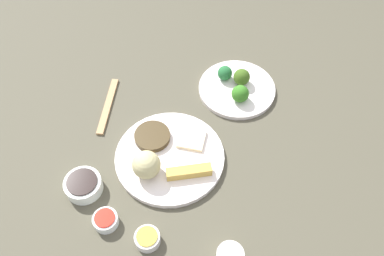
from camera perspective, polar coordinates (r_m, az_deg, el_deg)
The scene contains 17 objects.
tabletop at distance 1.10m, azimuth -3.15°, elevation -4.66°, with size 2.20×2.20×0.02m, color #4B4738.
main_plate at distance 1.09m, azimuth -3.12°, elevation -4.18°, with size 0.30×0.30×0.02m, color white.
rice_scoop at distance 1.03m, azimuth -6.55°, elevation -5.24°, with size 0.07×0.07×0.07m, color tan.
spring_roll at distance 1.04m, azimuth -0.44°, elevation -6.28°, with size 0.12×0.03×0.03m, color gold.
crab_rangoon_wonton at distance 1.10m, azimuth -0.07°, elevation -1.57°, with size 0.07×0.07×0.01m, color beige.
stir_fry_heap at distance 1.11m, azimuth -5.70°, elevation -1.20°, with size 0.10×0.10×0.02m, color #3E3018.
broccoli_plate at distance 1.24m, azimuth 6.42°, elevation 5.59°, with size 0.24×0.24×0.01m, color white.
broccoli_floret_0 at distance 1.19m, azimuth 6.91°, elevation 4.89°, with size 0.05×0.05×0.05m, color #327220.
broccoli_floret_1 at distance 1.24m, azimuth 7.11°, elevation 7.24°, with size 0.05×0.05×0.05m, color #39591A.
broccoli_floret_2 at distance 1.25m, azimuth 4.72°, elevation 7.83°, with size 0.05×0.05×0.05m, color #226230.
soy_sauce_bowl at distance 1.07m, azimuth -15.25°, elevation -7.93°, with size 0.10×0.10×0.04m, color white.
soy_sauce_bowl_liquid at distance 1.05m, azimuth -15.48°, elevation -7.41°, with size 0.08×0.08×0.00m, color black.
sauce_ramekin_hot_mustard at distance 0.98m, azimuth -6.39°, elevation -15.45°, with size 0.06×0.06×0.03m, color white.
sauce_ramekin_hot_mustard_liquid at distance 0.97m, azimuth -6.48°, elevation -15.12°, with size 0.05×0.05×0.00m, color yellow.
sauce_ramekin_sweet_and_sour at distance 1.02m, azimuth -12.24°, elevation -12.79°, with size 0.06×0.06×0.03m, color white.
sauce_ramekin_sweet_and_sour_liquid at distance 1.00m, azimuth -12.40°, elevation -12.42°, with size 0.05×0.05×0.00m, color red.
chopsticks_pair at distance 1.22m, azimuth -11.94°, elevation 3.13°, with size 0.21×0.02×0.01m, color #A67F53.
Camera 1 is at (-0.58, 0.01, 0.95)m, focal length 37.31 mm.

